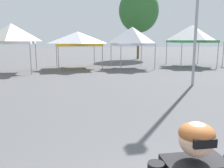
# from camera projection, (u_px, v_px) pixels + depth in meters

# --- Properties ---
(canopy_tent_far_right) EXTENTS (2.92, 2.92, 3.41)m
(canopy_tent_far_right) POSITION_uv_depth(u_px,v_px,m) (12.00, 34.00, 16.74)
(canopy_tent_far_right) COLOR #9E9EA3
(canopy_tent_far_right) RESTS_ON ground
(canopy_tent_behind_right) EXTENTS (3.69, 3.69, 2.94)m
(canopy_tent_behind_right) POSITION_uv_depth(u_px,v_px,m) (78.00, 39.00, 19.38)
(canopy_tent_behind_right) COLOR #9E9EA3
(canopy_tent_behind_right) RESTS_ON ground
(canopy_tent_far_left) EXTENTS (3.14, 3.14, 3.31)m
(canopy_tent_far_left) POSITION_uv_depth(u_px,v_px,m) (132.00, 36.00, 19.44)
(canopy_tent_far_left) COLOR #9E9EA3
(canopy_tent_far_left) RESTS_ON ground
(canopy_tent_right_of_center) EXTENTS (3.50, 3.50, 3.56)m
(canopy_tent_right_of_center) POSITION_uv_depth(u_px,v_px,m) (192.00, 34.00, 21.12)
(canopy_tent_right_of_center) COLOR #9E9EA3
(canopy_tent_right_of_center) RESTS_ON ground
(tree_behind_tents_right) EXTENTS (4.64, 4.64, 8.20)m
(tree_behind_tents_right) POSITION_uv_depth(u_px,v_px,m) (139.00, 11.00, 28.20)
(tree_behind_tents_right) COLOR brown
(tree_behind_tents_right) RESTS_ON ground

